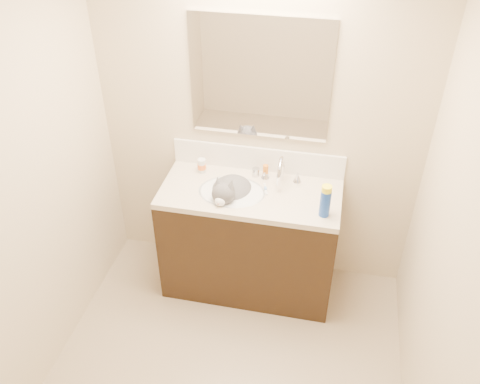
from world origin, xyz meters
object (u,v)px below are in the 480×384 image
at_px(pill_bottle, 202,166).
at_px(silver_jar, 256,172).
at_px(basin, 232,200).
at_px(cat, 231,194).
at_px(spray_can, 325,203).
at_px(amber_bottle, 266,171).
at_px(vanity_cabinet, 250,242).
at_px(faucet, 281,172).

height_order(pill_bottle, silver_jar, pill_bottle).
relative_size(basin, silver_jar, 7.57).
distance_m(basin, cat, 0.05).
relative_size(cat, spray_can, 2.36).
bearing_deg(amber_bottle, vanity_cabinet, -110.17).
bearing_deg(vanity_cabinet, spray_can, -16.98).
distance_m(vanity_cabinet, spray_can, 0.75).
bearing_deg(silver_jar, pill_bottle, -175.91).
height_order(basin, faucet, faucet).
xyz_separation_m(vanity_cabinet, spray_can, (0.50, -0.15, 0.54)).
distance_m(pill_bottle, silver_jar, 0.38).
height_order(basin, silver_jar, silver_jar).
relative_size(faucet, pill_bottle, 2.79).
distance_m(cat, silver_jar, 0.25).
distance_m(cat, amber_bottle, 0.29).
distance_m(basin, pill_bottle, 0.34).
bearing_deg(silver_jar, amber_bottle, 0.18).
xyz_separation_m(basin, cat, (-0.01, 0.02, 0.04)).
relative_size(faucet, cat, 0.66).
bearing_deg(cat, basin, -43.04).
relative_size(faucet, amber_bottle, 2.99).
xyz_separation_m(vanity_cabinet, faucet, (0.18, 0.14, 0.54)).
xyz_separation_m(vanity_cabinet, basin, (-0.12, -0.03, 0.38)).
xyz_separation_m(pill_bottle, spray_can, (0.87, -0.31, 0.04)).
xyz_separation_m(vanity_cabinet, silver_jar, (0.00, 0.19, 0.48)).
relative_size(silver_jar, spray_can, 0.33).
bearing_deg(spray_can, basin, 168.86).
relative_size(basin, faucet, 1.61).
bearing_deg(pill_bottle, cat, -35.63).
distance_m(vanity_cabinet, amber_bottle, 0.54).
relative_size(basin, pill_bottle, 4.48).
bearing_deg(silver_jar, faucet, -15.56).
bearing_deg(pill_bottle, faucet, -2.37).
height_order(faucet, silver_jar, faucet).
xyz_separation_m(faucet, cat, (-0.31, -0.15, -0.11)).
bearing_deg(silver_jar, vanity_cabinet, -90.23).
height_order(faucet, spray_can, faucet).
distance_m(vanity_cabinet, pill_bottle, 0.65).
bearing_deg(cat, amber_bottle, 53.16).
height_order(cat, pill_bottle, cat).
xyz_separation_m(vanity_cabinet, amber_bottle, (0.07, 0.19, 0.50)).
bearing_deg(basin, faucet, 29.12).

